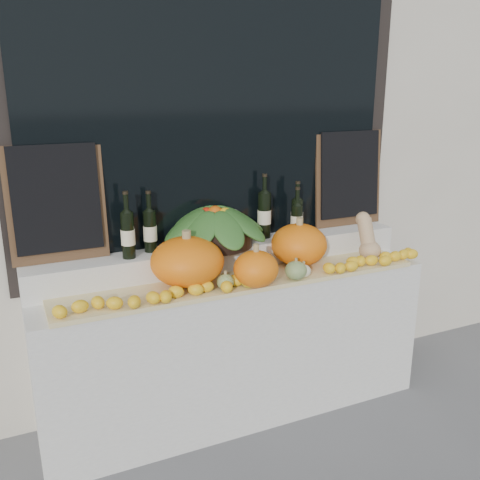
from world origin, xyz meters
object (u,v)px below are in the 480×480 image
pumpkin_left (187,261)px  pumpkin_right (299,244)px  produce_bowl (215,226)px  butternut_squash (368,239)px  wine_bottle_tall (264,214)px

pumpkin_left → pumpkin_right: 0.72m
pumpkin_left → pumpkin_right: (0.72, 0.05, -0.01)m
produce_bowl → butternut_squash: bearing=-14.7°
pumpkin_right → butternut_squash: bearing=-9.9°
pumpkin_left → butternut_squash: size_ratio=1.39×
pumpkin_right → wine_bottle_tall: size_ratio=0.85×
wine_bottle_tall → produce_bowl: bearing=-174.5°
pumpkin_right → produce_bowl: bearing=160.9°
pumpkin_right → produce_bowl: (-0.47, 0.16, 0.13)m
butternut_squash → produce_bowl: produce_bowl is taller
pumpkin_right → butternut_squash: 0.45m
pumpkin_left → wine_bottle_tall: size_ratio=1.01×
butternut_squash → pumpkin_left: bearing=178.4°
pumpkin_left → butternut_squash: bearing=-1.6°
pumpkin_right → butternut_squash: butternut_squash is taller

